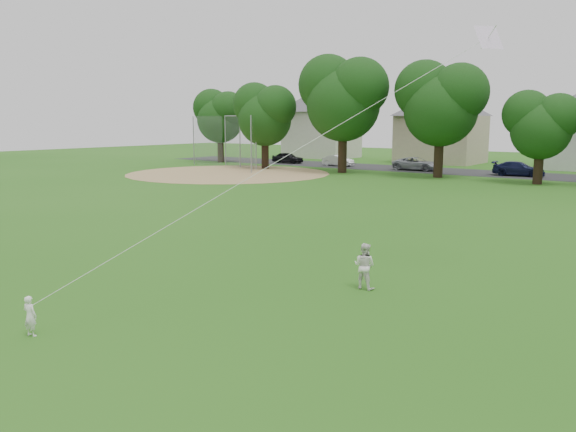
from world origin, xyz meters
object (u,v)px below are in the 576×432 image
Objects in this scene: toddler at (30,316)px; baseball_backstop at (235,142)px; older_boy at (364,266)px; kite at (293,152)px.

baseball_backstop is (-26.71, 35.97, 2.12)m from toddler.
toddler is 0.08× the size of baseball_backstop.
older_boy is 3.84m from kite.
kite is at bearing 58.25° from older_boy.
kite is at bearing -45.72° from baseball_backstop.
baseball_backstop is (-30.73, 28.55, 1.93)m from older_boy.
older_boy is at bearing -132.36° from toddler.
toddler is 8.44m from older_boy.
kite reaches higher than toddler.
baseball_backstop reaches higher than older_boy.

